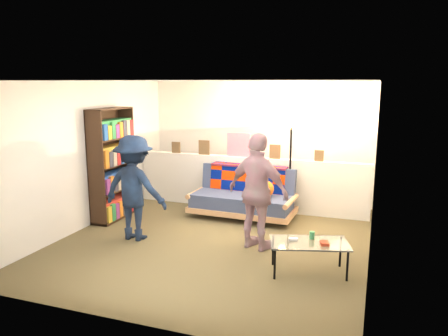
{
  "coord_description": "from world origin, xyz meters",
  "views": [
    {
      "loc": [
        2.26,
        -5.97,
        2.38
      ],
      "look_at": [
        0.0,
        0.4,
        1.05
      ],
      "focal_mm": 35.0,
      "sensor_mm": 36.0,
      "label": 1
    }
  ],
  "objects_px": {
    "person_left": "(135,188)",
    "person_right": "(258,192)",
    "coffee_table": "(310,244)",
    "floor_lamp": "(291,150)",
    "futon_sofa": "(244,197)",
    "bookshelf": "(112,168)"
  },
  "relations": [
    {
      "from": "coffee_table",
      "to": "person_left",
      "type": "distance_m",
      "value": 2.77
    },
    {
      "from": "coffee_table",
      "to": "floor_lamp",
      "type": "distance_m",
      "value": 2.57
    },
    {
      "from": "futon_sofa",
      "to": "person_right",
      "type": "bearing_deg",
      "value": -65.83
    },
    {
      "from": "person_left",
      "to": "person_right",
      "type": "bearing_deg",
      "value": -170.45
    },
    {
      "from": "person_left",
      "to": "person_right",
      "type": "height_order",
      "value": "person_right"
    },
    {
      "from": "person_right",
      "to": "futon_sofa",
      "type": "bearing_deg",
      "value": -45.51
    },
    {
      "from": "bookshelf",
      "to": "person_right",
      "type": "distance_m",
      "value": 2.84
    },
    {
      "from": "bookshelf",
      "to": "floor_lamp",
      "type": "height_order",
      "value": "bookshelf"
    },
    {
      "from": "bookshelf",
      "to": "coffee_table",
      "type": "relative_size",
      "value": 1.79
    },
    {
      "from": "floor_lamp",
      "to": "futon_sofa",
      "type": "bearing_deg",
      "value": -155.34
    },
    {
      "from": "futon_sofa",
      "to": "person_right",
      "type": "xyz_separation_m",
      "value": [
        0.63,
        -1.4,
        0.47
      ]
    },
    {
      "from": "coffee_table",
      "to": "floor_lamp",
      "type": "height_order",
      "value": "floor_lamp"
    },
    {
      "from": "futon_sofa",
      "to": "coffee_table",
      "type": "bearing_deg",
      "value": -53.52
    },
    {
      "from": "floor_lamp",
      "to": "person_right",
      "type": "xyz_separation_m",
      "value": [
        -0.13,
        -1.74,
        -0.35
      ]
    },
    {
      "from": "floor_lamp",
      "to": "coffee_table",
      "type": "bearing_deg",
      "value": -73.07
    },
    {
      "from": "floor_lamp",
      "to": "bookshelf",
      "type": "bearing_deg",
      "value": -157.66
    },
    {
      "from": "bookshelf",
      "to": "person_left",
      "type": "xyz_separation_m",
      "value": [
        0.9,
        -0.77,
        -0.11
      ]
    },
    {
      "from": "floor_lamp",
      "to": "person_left",
      "type": "bearing_deg",
      "value": -135.54
    },
    {
      "from": "futon_sofa",
      "to": "bookshelf",
      "type": "distance_m",
      "value": 2.38
    },
    {
      "from": "futon_sofa",
      "to": "person_right",
      "type": "height_order",
      "value": "person_right"
    },
    {
      "from": "bookshelf",
      "to": "coffee_table",
      "type": "distance_m",
      "value": 3.83
    },
    {
      "from": "bookshelf",
      "to": "coffee_table",
      "type": "height_order",
      "value": "bookshelf"
    }
  ]
}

